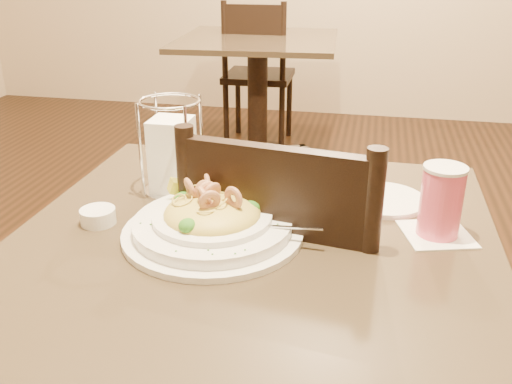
% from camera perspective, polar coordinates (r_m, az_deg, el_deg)
% --- Properties ---
extents(main_table, '(0.90, 0.90, 0.74)m').
position_cam_1_polar(main_table, '(1.20, -0.20, -14.21)').
color(main_table, black).
rests_on(main_table, ground).
extents(background_table, '(0.95, 0.95, 0.74)m').
position_cam_1_polar(background_table, '(3.45, 0.15, 11.33)').
color(background_table, black).
rests_on(background_table, ground).
extents(dining_chair_near, '(0.48, 0.48, 0.93)m').
position_cam_1_polar(dining_chair_near, '(1.31, 3.54, -10.95)').
color(dining_chair_near, black).
rests_on(dining_chair_near, ground).
extents(dining_chair_far, '(0.43, 0.43, 0.93)m').
position_cam_1_polar(dining_chair_far, '(3.71, 0.14, 12.08)').
color(dining_chair_far, black).
rests_on(dining_chair_far, ground).
extents(pasta_bowl, '(0.38, 0.34, 0.11)m').
position_cam_1_polar(pasta_bowl, '(1.06, -4.40, -2.88)').
color(pasta_bowl, white).
rests_on(pasta_bowl, main_table).
extents(drink_glass, '(0.15, 0.15, 0.14)m').
position_cam_1_polar(drink_glass, '(1.10, 18.02, -0.95)').
color(drink_glass, white).
rests_on(drink_glass, main_table).
extents(bread_basket, '(0.29, 0.27, 0.06)m').
position_cam_1_polar(bread_basket, '(1.27, 1.82, 1.29)').
color(bread_basket, black).
rests_on(bread_basket, main_table).
extents(napkin_caddy, '(0.13, 0.13, 0.21)m').
position_cam_1_polar(napkin_caddy, '(1.24, -8.36, 3.89)').
color(napkin_caddy, silver).
rests_on(napkin_caddy, main_table).
extents(side_plate, '(0.20, 0.20, 0.01)m').
position_cam_1_polar(side_plate, '(1.23, 12.64, -0.76)').
color(side_plate, white).
rests_on(side_plate, main_table).
extents(butter_ramekin, '(0.08, 0.08, 0.03)m').
position_cam_1_polar(butter_ramekin, '(1.15, -15.52, -2.35)').
color(butter_ramekin, white).
rests_on(butter_ramekin, main_table).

